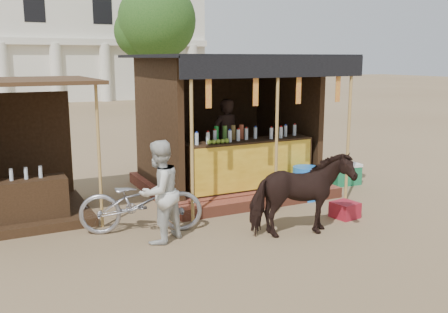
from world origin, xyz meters
TOP-DOWN VIEW (x-y plane):
  - ground at (0.00, 0.00)m, footprint 120.00×120.00m
  - main_stall at (1.00, 3.36)m, footprint 3.60×3.61m
  - secondary_stall at (-3.17, 3.24)m, footprint 2.40×2.40m
  - cow at (0.70, 0.36)m, footprint 1.65×0.95m
  - motorbike at (-1.45, 1.63)m, footprint 2.03×1.24m
  - bystander at (-1.32, 1.10)m, footprint 0.94×0.87m
  - blue_barrel at (1.97, 2.00)m, footprint 0.61×0.61m
  - red_crate at (1.92, 0.76)m, footprint 0.45×0.45m
  - cooler at (3.45, 2.60)m, footprint 0.67×0.49m
  - tree at (5.81, 22.14)m, footprint 4.50×4.40m

SIDE VIEW (x-z plane):
  - ground at x=0.00m, z-range 0.00..0.00m
  - red_crate at x=1.92m, z-range 0.00..0.27m
  - cooler at x=3.45m, z-range 0.00..0.46m
  - blue_barrel at x=1.97m, z-range 0.00..0.65m
  - motorbike at x=-1.45m, z-range 0.00..1.01m
  - cow at x=0.70m, z-range 0.00..1.31m
  - bystander at x=-1.32m, z-range 0.00..1.54m
  - secondary_stall at x=-3.17m, z-range -0.34..2.04m
  - main_stall at x=1.00m, z-range -0.37..2.41m
  - tree at x=5.81m, z-range 1.13..8.13m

